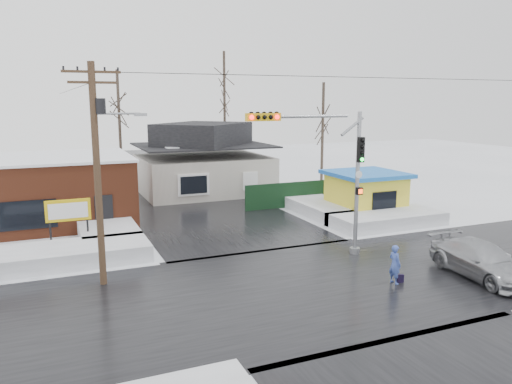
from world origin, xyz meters
name	(u,v)px	position (x,y,z in m)	size (l,w,h in m)	color
ground	(314,285)	(0.00, 0.00, 0.00)	(120.00, 120.00, 0.00)	white
road_ns	(314,285)	(0.00, 0.00, 0.01)	(10.00, 120.00, 0.02)	black
road_ew	(314,285)	(0.00, 0.00, 0.01)	(120.00, 10.00, 0.02)	black
snowbank_nw	(73,254)	(-9.00, 7.00, 0.40)	(7.00, 3.00, 0.80)	white
snowbank_ne	(387,219)	(9.00, 7.00, 0.40)	(7.00, 3.00, 0.80)	white
snowbank_nside_w	(105,226)	(-7.00, 12.00, 0.40)	(3.00, 8.00, 0.80)	white
snowbank_nside_e	(317,206)	(7.00, 12.00, 0.40)	(3.00, 8.00, 0.80)	white
traffic_signal	(330,165)	(2.43, 2.97, 4.54)	(6.05, 0.68, 7.00)	gray
utility_pole	(98,162)	(-7.93, 3.50, 5.11)	(3.15, 0.44, 9.00)	#382619
brick_building	(28,191)	(-11.00, 15.99, 2.08)	(12.20, 8.20, 4.12)	brown
marquee_sign	(68,212)	(-9.00, 9.49, 1.92)	(2.20, 0.21, 2.55)	black
house	(203,161)	(2.00, 22.00, 2.62)	(10.40, 8.40, 5.76)	beige
kiosk	(365,193)	(9.50, 9.99, 1.46)	(4.60, 4.60, 2.88)	yellow
fence	(297,194)	(6.50, 14.00, 0.90)	(8.00, 0.12, 1.80)	black
tree_far_left	(118,95)	(-4.00, 26.00, 7.95)	(3.00, 3.00, 10.00)	#332821
tree_far_mid	(224,78)	(6.00, 28.00, 9.54)	(3.00, 3.00, 12.00)	#332821
tree_far_right	(323,104)	(12.00, 20.00, 7.16)	(3.00, 3.00, 9.00)	#332821
pedestrian	(395,265)	(3.15, -1.14, 0.82)	(0.60, 0.39, 1.65)	#3E56AE
car	(481,261)	(7.09, -1.94, 0.74)	(2.08, 5.11, 1.48)	#A4A6AB
shopping_bag	(400,279)	(3.44, -1.18, 0.17)	(0.28, 0.12, 0.35)	black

